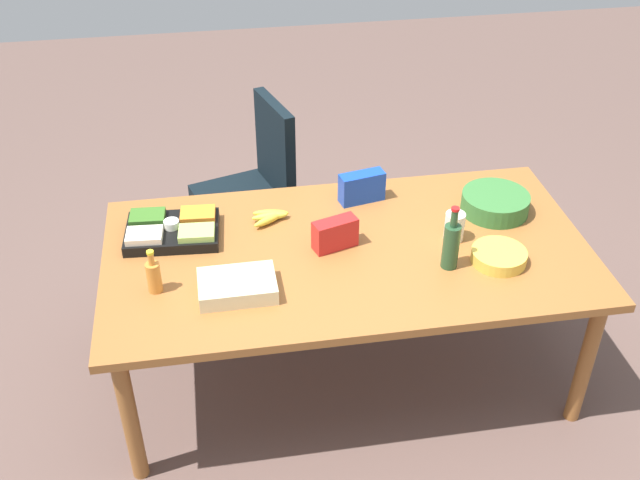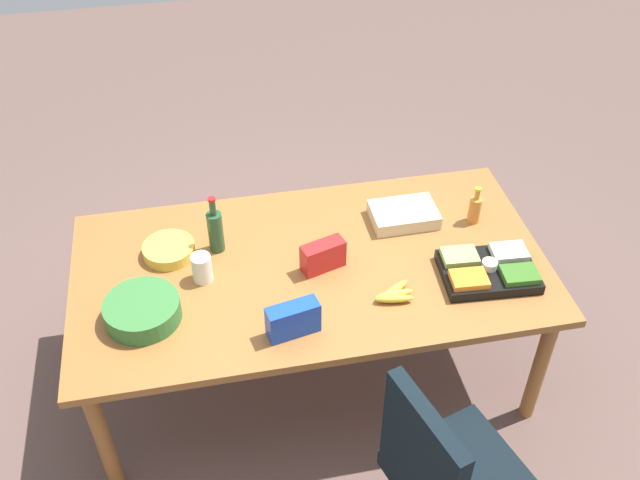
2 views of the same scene
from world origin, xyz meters
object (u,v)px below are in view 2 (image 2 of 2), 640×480
at_px(conference_table, 311,275).
at_px(veggie_tray, 488,270).
at_px(dressing_bottle, 475,209).
at_px(sheet_cake, 404,215).
at_px(chip_bag_red, 323,256).
at_px(salad_bowl, 142,311).
at_px(banana_bunch, 394,294).
at_px(chip_bag_blue, 293,320).
at_px(chip_bowl, 169,250).
at_px(mayo_jar, 202,268).
at_px(wine_bottle, 215,230).

relative_size(conference_table, veggie_tray, 4.94).
bearing_deg(dressing_bottle, sheet_cake, 168.06).
bearing_deg(chip_bag_red, dressing_bottle, 13.14).
height_order(veggie_tray, chip_bag_red, chip_bag_red).
bearing_deg(salad_bowl, banana_bunch, -4.91).
relative_size(chip_bag_blue, salad_bowl, 0.68).
xyz_separation_m(sheet_cake, dressing_bottle, (0.34, -0.07, 0.04)).
distance_m(chip_bowl, mayo_jar, 0.25).
height_order(conference_table, mayo_jar, mayo_jar).
distance_m(chip_bag_blue, chip_bag_red, 0.41).
xyz_separation_m(veggie_tray, chip_bag_red, (-0.72, 0.20, 0.03)).
bearing_deg(chip_bowl, chip_bag_red, -18.19).
xyz_separation_m(veggie_tray, mayo_jar, (-1.26, 0.23, 0.03)).
bearing_deg(wine_bottle, chip_bag_red, -25.62).
bearing_deg(banana_bunch, dressing_bottle, 39.89).
height_order(chip_bag_blue, veggie_tray, chip_bag_blue).
distance_m(conference_table, sheet_cake, 0.57).
relative_size(salad_bowl, veggie_tray, 0.73).
height_order(sheet_cake, mayo_jar, mayo_jar).
bearing_deg(veggie_tray, dressing_bottle, 79.30).
relative_size(sheet_cake, banana_bunch, 1.75).
distance_m(conference_table, chip_bag_red, 0.15).
distance_m(conference_table, dressing_bottle, 0.87).
bearing_deg(chip_bowl, veggie_tray, -16.83).
relative_size(chip_bowl, wine_bottle, 0.80).
height_order(wine_bottle, mayo_jar, wine_bottle).
bearing_deg(chip_bowl, wine_bottle, -0.98).
distance_m(veggie_tray, mayo_jar, 1.28).
distance_m(chip_bag_red, banana_bunch, 0.37).
relative_size(sheet_cake, chip_bowl, 1.32).
relative_size(chip_bowl, chip_bag_blue, 1.10).
distance_m(conference_table, chip_bowl, 0.67).
xyz_separation_m(salad_bowl, banana_bunch, (1.08, -0.09, -0.02)).
relative_size(conference_table, sheet_cake, 6.79).
height_order(salad_bowl, mayo_jar, mayo_jar).
bearing_deg(mayo_jar, salad_bowl, -144.00).
distance_m(sheet_cake, chip_bag_red, 0.52).
relative_size(veggie_tray, banana_bunch, 2.40).
height_order(sheet_cake, veggie_tray, veggie_tray).
relative_size(chip_bowl, chip_bag_red, 1.21).
relative_size(wine_bottle, banana_bunch, 1.65).
relative_size(sheet_cake, dressing_bottle, 1.58).
bearing_deg(mayo_jar, dressing_bottle, 6.60).
xyz_separation_m(conference_table, chip_bag_blue, (-0.15, -0.39, 0.14)).
bearing_deg(sheet_cake, chip_bowl, -178.48).
height_order(sheet_cake, banana_bunch, sheet_cake).
height_order(chip_bowl, salad_bowl, salad_bowl).
xyz_separation_m(salad_bowl, chip_bag_red, (0.81, 0.16, 0.02)).
height_order(sheet_cake, wine_bottle, wine_bottle).
height_order(mayo_jar, banana_bunch, mayo_jar).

